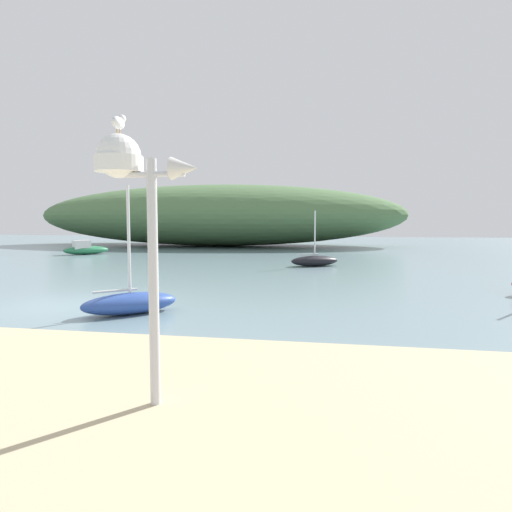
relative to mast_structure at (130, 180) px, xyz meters
name	(u,v)px	position (x,y,z in m)	size (l,w,h in m)	color
ground_plane	(77,304)	(-4.93, 6.50, -2.86)	(120.00, 120.00, 0.00)	gray
distant_hill	(215,215)	(-9.48, 37.75, 0.17)	(37.32, 14.34, 6.06)	#517547
mast_structure	(130,180)	(0.00, 0.00, 0.00)	(1.23, 0.56, 3.19)	silver
seagull_on_radar	(119,122)	(-0.14, 0.02, 0.67)	(0.14, 0.35, 0.24)	orange
sailboat_far_left	(130,302)	(-2.83, 5.58, -2.56)	(2.43, 2.31, 3.31)	#2D4C9E
motorboat_east_reach	(85,249)	(-15.57, 24.19, -2.46)	(2.99, 3.10, 1.04)	#287A4C
sailboat_centre_water	(315,261)	(1.33, 18.67, -2.56)	(2.84, 2.15, 2.98)	black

